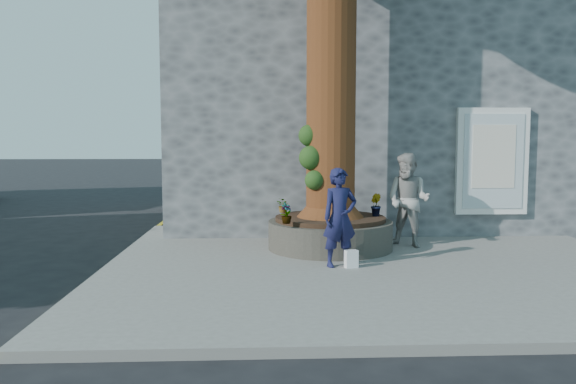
{
  "coord_description": "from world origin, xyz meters",
  "views": [
    {
      "loc": [
        -0.45,
        -8.28,
        2.11
      ],
      "look_at": [
        -0.02,
        1.25,
        1.25
      ],
      "focal_mm": 35.0,
      "sensor_mm": 36.0,
      "label": 1
    }
  ],
  "objects": [
    {
      "name": "pavement",
      "position": [
        1.5,
        1.0,
        0.06
      ],
      "size": [
        9.0,
        8.0,
        0.12
      ],
      "primitive_type": "cube",
      "color": "slate",
      "rests_on": "ground"
    },
    {
      "name": "plant_b",
      "position": [
        1.65,
        2.03,
        0.93
      ],
      "size": [
        0.27,
        0.28,
        0.42
      ],
      "primitive_type": "imported",
      "rotation": [
        0.0,
        0.0,
        1.79
      ],
      "color": "gray",
      "rests_on": "planter"
    },
    {
      "name": "shopping_bag",
      "position": [
        0.94,
        0.39,
        0.26
      ],
      "size": [
        0.22,
        0.16,
        0.28
      ],
      "primitive_type": "cube",
      "rotation": [
        0.0,
        0.0,
        0.24
      ],
      "color": "white",
      "rests_on": "pavement"
    },
    {
      "name": "stone_shop",
      "position": [
        2.5,
        7.2,
        3.16
      ],
      "size": [
        10.3,
        8.3,
        6.3
      ],
      "color": "#4A4C4F",
      "rests_on": "ground"
    },
    {
      "name": "planter",
      "position": [
        0.8,
        2.0,
        0.41
      ],
      "size": [
        2.3,
        2.3,
        0.6
      ],
      "color": "black",
      "rests_on": "pavement"
    },
    {
      "name": "plant_d",
      "position": [
        -0.05,
        2.62,
        0.86
      ],
      "size": [
        0.34,
        0.35,
        0.29
      ],
      "primitive_type": "imported",
      "rotation": [
        0.0,
        0.0,
        5.39
      ],
      "color": "gray",
      "rests_on": "planter"
    },
    {
      "name": "ground",
      "position": [
        0.0,
        0.0,
        0.0
      ],
      "size": [
        120.0,
        120.0,
        0.0
      ],
      "primitive_type": "plane",
      "color": "black",
      "rests_on": "ground"
    },
    {
      "name": "yellow_line",
      "position": [
        -3.05,
        1.0,
        0.0
      ],
      "size": [
        0.1,
        30.0,
        0.01
      ],
      "primitive_type": "cube",
      "color": "yellow",
      "rests_on": "ground"
    },
    {
      "name": "man",
      "position": [
        0.77,
        0.5,
        0.91
      ],
      "size": [
        0.66,
        0.52,
        1.58
      ],
      "primitive_type": "imported",
      "rotation": [
        0.0,
        0.0,
        0.28
      ],
      "color": "#15173A",
      "rests_on": "pavement"
    },
    {
      "name": "plant_a",
      "position": [
        -0.05,
        1.15,
        0.9
      ],
      "size": [
        0.23,
        0.22,
        0.36
      ],
      "primitive_type": "imported",
      "rotation": [
        0.0,
        0.0,
        0.73
      ],
      "color": "gray",
      "rests_on": "planter"
    },
    {
      "name": "woman",
      "position": [
        2.29,
        2.12,
        1.01
      ],
      "size": [
        1.09,
        1.06,
        1.77
      ],
      "primitive_type": "imported",
      "rotation": [
        0.0,
        0.0,
        -0.68
      ],
      "color": "#9F9D98",
      "rests_on": "pavement"
    },
    {
      "name": "plant_c",
      "position": [
        -0.05,
        1.15,
        0.88
      ],
      "size": [
        0.19,
        0.19,
        0.31
      ],
      "primitive_type": "imported",
      "rotation": [
        0.0,
        0.0,
        3.21
      ],
      "color": "gray",
      "rests_on": "planter"
    }
  ]
}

